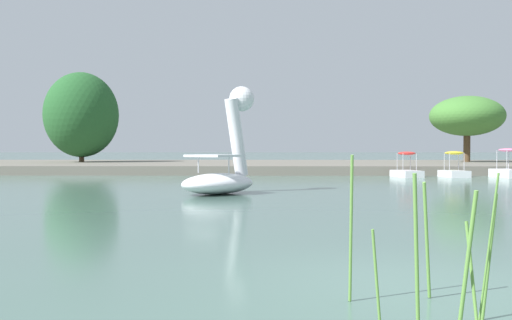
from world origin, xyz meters
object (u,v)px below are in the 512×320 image
Objects in this scene: pedal_boat_pink at (508,169)px; tree_willow_overhanging at (81,115)px; pedal_boat_red at (407,170)px; pedal_boat_yellow at (454,170)px; tree_broadleaf_right at (467,116)px; swan_boat at (224,164)px.

pedal_boat_pink is 0.30× the size of tree_willow_overhanging.
pedal_boat_yellow reaches higher than pedal_boat_red.
tree_willow_overhanging is at bearing -178.27° from tree_broadleaf_right.
pedal_boat_pink is at bearing -2.31° from pedal_boat_red.
tree_broadleaf_right reaches higher than pedal_boat_red.
tree_willow_overhanging reaches higher than swan_boat.
pedal_boat_red is 16.52m from tree_broadleaf_right.
pedal_boat_pink is 0.27× the size of tree_broadleaf_right.
tree_willow_overhanging is at bearing 150.68° from pedal_boat_red.
tree_broadleaf_right is 31.11m from tree_willow_overhanging.
tree_willow_overhanging is (-13.36, 25.33, 3.29)m from swan_boat.
tree_broadleaf_right is at bearing 79.87° from pedal_boat_pink.
pedal_boat_red is 0.30× the size of tree_willow_overhanging.
swan_boat reaches higher than pedal_boat_yellow.
tree_broadleaf_right is (17.74, 26.27, 3.20)m from swan_boat.
swan_boat is 15.72m from pedal_boat_red.
swan_boat is at bearing -127.57° from pedal_boat_red.
tree_willow_overhanging reaches higher than pedal_boat_yellow.
pedal_boat_pink is at bearing -100.13° from tree_broadleaf_right.
swan_boat is at bearing -124.03° from tree_broadleaf_right.
swan_boat is 28.83m from tree_willow_overhanging.
pedal_boat_pink is at bearing -24.63° from tree_willow_overhanging.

